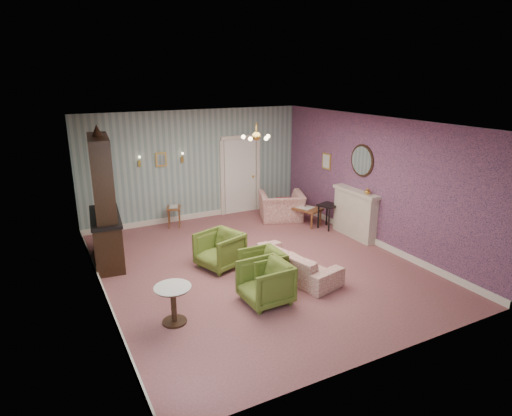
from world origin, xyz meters
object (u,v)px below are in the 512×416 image
olive_chair_b (262,266)px  side_table_black (328,216)px  dresser (103,197)px  sofa_chintz (295,258)px  fireplace (355,214)px  coffee_table (304,215)px  olive_chair_a (265,281)px  olive_chair_c (220,248)px  pedestal_table (174,305)px  wingback_chair (282,202)px

olive_chair_b → side_table_black: bearing=123.5°
dresser → sofa_chintz: bearing=-31.0°
fireplace → side_table_black: 0.83m
sofa_chintz → side_table_black: 2.91m
dresser → coffee_table: dresser is taller
olive_chair_a → olive_chair_b: (0.28, 0.62, -0.04)m
olive_chair_c → coffee_table: (3.00, 1.44, -0.18)m
dresser → pedestal_table: size_ratio=4.38×
coffee_table → dresser: bearing=-178.8°
coffee_table → side_table_black: size_ratio=1.41×
wingback_chair → sofa_chintz: bearing=84.2°
olive_chair_c → side_table_black: bearing=85.4°
olive_chair_a → fireplace: 3.86m
olive_chair_a → coffee_table: bearing=136.0°
olive_chair_a → olive_chair_b: bearing=154.2°
olive_chair_b → sofa_chintz: bearing=92.4°
wingback_chair → dresser: 4.73m
fireplace → sofa_chintz: bearing=-154.7°
olive_chair_a → sofa_chintz: size_ratio=0.42×
dresser → pedestal_table: (0.49, -2.93, -1.07)m
olive_chair_a → side_table_black: (3.21, 2.55, -0.08)m
dresser → coffee_table: bearing=7.7°
pedestal_table → olive_chair_a: bearing=-3.2°
dresser → fireplace: dresser is taller
dresser → coffee_table: size_ratio=3.09×
sofa_chintz → coffee_table: 3.10m
olive_chair_b → side_table_black: 3.51m
fireplace → olive_chair_a: bearing=-152.4°
wingback_chair → pedestal_table: bearing=61.9°
olive_chair_c → wingback_chair: 3.32m
olive_chair_a → dresser: dresser is taller
olive_chair_a → dresser: bearing=-147.0°
olive_chair_b → wingback_chair: 3.80m
dresser → olive_chair_a: bearing=-49.0°
olive_chair_c → coffee_table: size_ratio=0.90×
olive_chair_a → wingback_chair: (2.52, 3.69, 0.10)m
olive_chair_c → fireplace: fireplace is taller
wingback_chair → pedestal_table: 5.46m
wingback_chair → side_table_black: 1.34m
side_table_black → pedestal_table: side_table_black is taller
side_table_black → sofa_chintz: bearing=-139.1°
wingback_chair → pedestal_table: size_ratio=1.79×
olive_chair_a → pedestal_table: bearing=-94.7°
side_table_black → pedestal_table: (-4.79, -2.46, -0.00)m
olive_chair_b → pedestal_table: 1.94m
olive_chair_a → side_table_black: size_ratio=1.25×
fireplace → wingback_chair: bearing=115.3°
olive_chair_c → pedestal_table: bearing=-61.7°
coffee_table → olive_chair_a: bearing=-132.5°
fireplace → coffee_table: fireplace is taller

